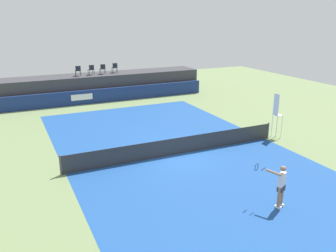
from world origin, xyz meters
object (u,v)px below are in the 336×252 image
net_post_far (268,131)px  tennis_ball (204,128)px  spectator_chair_far_left (78,70)px  spectator_chair_left (91,69)px  spectator_chair_right (115,67)px  net_post_near (60,165)px  umpire_chair (277,112)px  spectator_chair_center (103,69)px  tennis_player (281,185)px

net_post_far → tennis_ball: (-2.53, 3.43, -0.46)m
spectator_chair_far_left → net_post_far: 17.28m
spectator_chair_left → spectator_chair_right: same height
net_post_far → net_post_near: bearing=180.0°
spectator_chair_left → spectator_chair_right: (2.23, 0.31, 0.00)m
spectator_chair_right → umpire_chair: size_ratio=0.32×
spectator_chair_center → tennis_player: 21.84m
net_post_near → spectator_chair_left: bearing=71.0°
tennis_player → tennis_ball: (2.52, 10.12, -0.92)m
umpire_chair → net_post_far: 1.22m
spectator_chair_right → net_post_near: spectator_chair_right is taller
spectator_chair_center → spectator_chair_right: same height
spectator_chair_left → net_post_near: spectator_chair_left is taller
spectator_chair_far_left → tennis_ball: (5.88, -11.50, -2.66)m
tennis_ball → spectator_chair_right: bearing=101.7°
umpire_chair → net_post_far: size_ratio=2.76×
net_post_near → tennis_player: size_ratio=0.56×
umpire_chair → tennis_player: umpire_chair is taller
umpire_chair → tennis_ball: 4.87m
net_post_far → spectator_chair_center: bearing=112.4°
spectator_chair_center → tennis_ball: 12.48m
net_post_far → umpire_chair: bearing=-0.2°
spectator_chair_center → umpire_chair: (6.75, -15.06, -1.11)m
tennis_player → spectator_chair_center: bearing=93.0°
umpire_chair → net_post_near: (-12.96, 0.00, -1.09)m
spectator_chair_center → tennis_player: size_ratio=0.50×
spectator_chair_left → tennis_ball: bearing=-67.9°
net_post_near → spectator_chair_right: bearing=64.2°
net_post_far → tennis_ball: net_post_far is taller
spectator_chair_far_left → tennis_player: (3.36, -21.62, -1.73)m
tennis_player → umpire_chair: bearing=50.0°
net_post_far → tennis_ball: size_ratio=14.71×
spectator_chair_far_left → tennis_player: spectator_chair_far_left is taller
spectator_chair_left → spectator_chair_center: 1.03m
spectator_chair_far_left → umpire_chair: size_ratio=0.32×
spectator_chair_far_left → net_post_far: bearing=-60.6°
tennis_ball → spectator_chair_center: bearing=107.5°
spectator_chair_right → umpire_chair: bearing=-70.1°
spectator_chair_left → tennis_player: bearing=-84.3°
spectator_chair_center → tennis_player: spectator_chair_center is taller
spectator_chair_right → net_post_far: bearing=-72.0°
spectator_chair_center → net_post_far: (6.20, -15.06, -2.19)m
net_post_far → tennis_ball: bearing=126.3°
spectator_chair_far_left → spectator_chair_left: 1.18m
spectator_chair_center → umpire_chair: 16.54m
net_post_near → net_post_far: bearing=0.0°
spectator_chair_left → net_post_far: bearing=-64.3°
spectator_chair_far_left → net_post_far: spectator_chair_far_left is taller
spectator_chair_right → tennis_ball: size_ratio=13.06×
spectator_chair_far_left → net_post_near: bearing=-105.0°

